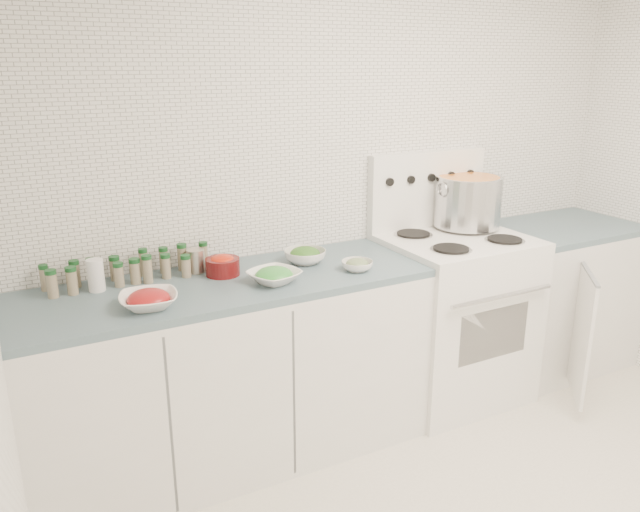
{
  "coord_description": "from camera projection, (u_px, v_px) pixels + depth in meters",
  "views": [
    {
      "loc": [
        -1.69,
        -1.33,
        1.85
      ],
      "look_at": [
        -0.38,
        1.14,
        0.97
      ],
      "focal_mm": 35.0,
      "sensor_mm": 36.0,
      "label": 1
    }
  ],
  "objects": [
    {
      "name": "room_walls",
      "position": [
        596.0,
        156.0,
        1.96
      ],
      "size": [
        3.54,
        3.04,
        2.52
      ],
      "color": "white",
      "rests_on": "ground"
    },
    {
      "name": "counter_left",
      "position": [
        232.0,
        371.0,
        2.93
      ],
      "size": [
        1.85,
        0.62,
        0.9
      ],
      "color": "white",
      "rests_on": "ground"
    },
    {
      "name": "stove",
      "position": [
        452.0,
        312.0,
        3.49
      ],
      "size": [
        0.76,
        0.7,
        1.36
      ],
      "color": "white",
      "rests_on": "ground"
    },
    {
      "name": "counter_right",
      "position": [
        555.0,
        295.0,
        3.88
      ],
      "size": [
        0.89,
        0.93,
        0.9
      ],
      "color": "white",
      "rests_on": "ground"
    },
    {
      "name": "stock_pot",
      "position": [
        468.0,
        199.0,
        3.51
      ],
      "size": [
        0.39,
        0.37,
        0.28
      ],
      "rotation": [
        0.0,
        0.0,
        -0.15
      ],
      "color": "silver",
      "rests_on": "stove"
    },
    {
      "name": "bowl_tomato",
      "position": [
        149.0,
        299.0,
        2.49
      ],
      "size": [
        0.27,
        0.27,
        0.08
      ],
      "color": "white",
      "rests_on": "counter_left"
    },
    {
      "name": "bowl_snowpea",
      "position": [
        274.0,
        276.0,
        2.77
      ],
      "size": [
        0.28,
        0.28,
        0.07
      ],
      "color": "white",
      "rests_on": "counter_left"
    },
    {
      "name": "bowl_broccoli",
      "position": [
        305.0,
        255.0,
        3.04
      ],
      "size": [
        0.26,
        0.26,
        0.08
      ],
      "color": "white",
      "rests_on": "counter_left"
    },
    {
      "name": "bowl_zucchini",
      "position": [
        357.0,
        265.0,
        2.93
      ],
      "size": [
        0.17,
        0.17,
        0.06
      ],
      "color": "white",
      "rests_on": "counter_left"
    },
    {
      "name": "bowl_pepper",
      "position": [
        223.0,
        265.0,
        2.87
      ],
      "size": [
        0.16,
        0.16,
        0.1
      ],
      "color": "#520E0F",
      "rests_on": "counter_left"
    },
    {
      "name": "salt_canister",
      "position": [
        96.0,
        275.0,
        2.66
      ],
      "size": [
        0.09,
        0.09,
        0.14
      ],
      "primitive_type": "cylinder",
      "rotation": [
        0.0,
        0.0,
        -0.3
      ],
      "color": "white",
      "rests_on": "counter_left"
    },
    {
      "name": "tin_can",
      "position": [
        196.0,
        261.0,
        2.9
      ],
      "size": [
        0.1,
        0.1,
        0.11
      ],
      "primitive_type": "cylinder",
      "rotation": [
        0.0,
        0.0,
        0.25
      ],
      "color": "#B0A495",
      "rests_on": "counter_left"
    },
    {
      "name": "spice_cluster",
      "position": [
        128.0,
        269.0,
        2.77
      ],
      "size": [
        0.74,
        0.15,
        0.13
      ],
      "color": "gray",
      "rests_on": "counter_left"
    }
  ]
}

